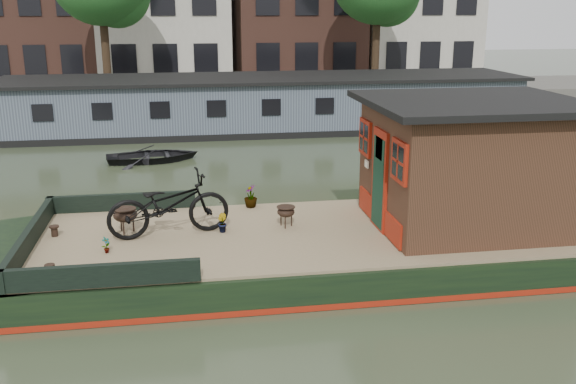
{
  "coord_description": "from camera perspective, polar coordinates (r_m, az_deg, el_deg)",
  "views": [
    {
      "loc": [
        -3.13,
        -11.18,
        4.71
      ],
      "look_at": [
        -1.24,
        0.5,
        1.3
      ],
      "focal_mm": 40.0,
      "sensor_mm": 36.0,
      "label": 1
    }
  ],
  "objects": [
    {
      "name": "houseboat_deck",
      "position": [
        12.31,
        6.1,
        -3.38
      ],
      "size": [
        11.8,
        3.8,
        0.05
      ],
      "primitive_type": "cube",
      "color": "#887054",
      "rests_on": "houseboat_hull"
    },
    {
      "name": "houseboat_hull",
      "position": [
        12.16,
        -0.05,
        -5.3
      ],
      "size": [
        14.01,
        4.02,
        0.6
      ],
      "color": "black",
      "rests_on": "ground"
    },
    {
      "name": "bollard_stbd",
      "position": [
        10.81,
        -20.4,
        -6.51
      ],
      "size": [
        0.16,
        0.16,
        0.18
      ],
      "primitive_type": "cylinder",
      "color": "black",
      "rests_on": "houseboat_deck"
    },
    {
      "name": "potted_plant_d",
      "position": [
        13.49,
        -3.34,
        -0.36
      ],
      "size": [
        0.29,
        0.29,
        0.48
      ],
      "primitive_type": "imported",
      "rotation": [
        0.0,
        0.0,
        4.78
      ],
      "color": "brown",
      "rests_on": "houseboat_deck"
    },
    {
      "name": "bicycle",
      "position": [
        11.93,
        -10.57,
        -1.11
      ],
      "size": [
        2.34,
        1.19,
        1.18
      ],
      "primitive_type": "imported",
      "rotation": [
        0.0,
        0.0,
        1.76
      ],
      "color": "black",
      "rests_on": "houseboat_deck"
    },
    {
      "name": "bow_bulwark",
      "position": [
        11.99,
        -18.0,
        -3.62
      ],
      "size": [
        3.0,
        4.0,
        0.35
      ],
      "color": "black",
      "rests_on": "houseboat_deck"
    },
    {
      "name": "bollard_port",
      "position": [
        12.57,
        -20.05,
        -3.28
      ],
      "size": [
        0.18,
        0.18,
        0.2
      ],
      "primitive_type": "cylinder",
      "color": "black",
      "rests_on": "houseboat_deck"
    },
    {
      "name": "potted_plant_b",
      "position": [
        12.08,
        -5.9,
        -2.74
      ],
      "size": [
        0.22,
        0.24,
        0.35
      ],
      "primitive_type": "imported",
      "rotation": [
        0.0,
        0.0,
        1.97
      ],
      "color": "brown",
      "rests_on": "houseboat_deck"
    },
    {
      "name": "quay",
      "position": [
        32.12,
        -3.56,
        8.44
      ],
      "size": [
        60.0,
        6.0,
        0.9
      ],
      "primitive_type": "cube",
      "color": "#47443F",
      "rests_on": "ground"
    },
    {
      "name": "brazier_rear",
      "position": [
        12.35,
        -14.23,
        -2.46
      ],
      "size": [
        0.51,
        0.51,
        0.47
      ],
      "primitive_type": null,
      "rotation": [
        0.0,
        0.0,
        0.2
      ],
      "color": "black",
      "rests_on": "houseboat_deck"
    },
    {
      "name": "cabin",
      "position": [
        12.7,
        15.84,
        2.6
      ],
      "size": [
        4.0,
        3.5,
        2.42
      ],
      "color": "black",
      "rests_on": "houseboat_deck"
    },
    {
      "name": "potted_plant_e",
      "position": [
        11.44,
        -15.86,
        -4.56
      ],
      "size": [
        0.18,
        0.18,
        0.29
      ],
      "primitive_type": "imported",
      "rotation": [
        0.0,
        0.0,
        0.89
      ],
      "color": "#A64330",
      "rests_on": "houseboat_deck"
    },
    {
      "name": "far_houseboat",
      "position": [
        25.65,
        -2.11,
        7.7
      ],
      "size": [
        20.4,
        4.4,
        2.11
      ],
      "color": "#515E6C",
      "rests_on": "ground"
    },
    {
      "name": "dinghy",
      "position": [
        20.85,
        -11.94,
        3.52
      ],
      "size": [
        3.11,
        2.4,
        0.59
      ],
      "primitive_type": "imported",
      "rotation": [
        0.0,
        0.0,
        1.7
      ],
      "color": "black",
      "rests_on": "ground"
    },
    {
      "name": "brazier_front",
      "position": [
        12.29,
        -0.19,
        -2.2
      ],
      "size": [
        0.47,
        0.47,
        0.41
      ],
      "primitive_type": null,
      "rotation": [
        0.0,
        0.0,
        -0.3
      ],
      "color": "black",
      "rests_on": "houseboat_deck"
    },
    {
      "name": "ground",
      "position": [
        12.53,
        6.01,
        -6.08
      ],
      "size": [
        120.0,
        120.0,
        0.0
      ],
      "primitive_type": "plane",
      "color": "#363F28",
      "rests_on": "ground"
    }
  ]
}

